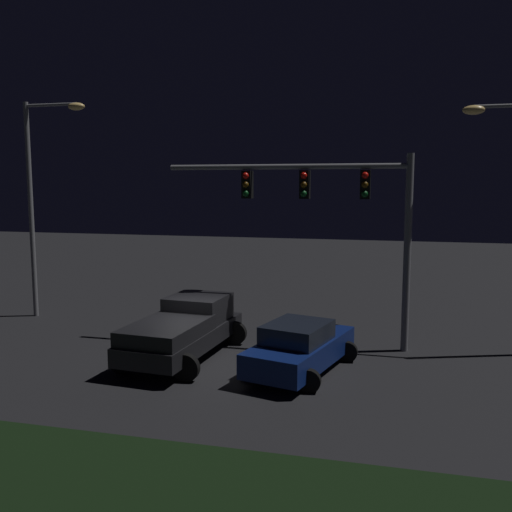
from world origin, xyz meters
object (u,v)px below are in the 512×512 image
object	(u,v)px
pickup_truck	(185,326)
traffic_signal_gantry	(333,203)
car_sedan	(300,347)
street_lamp_left	(41,185)

from	to	relation	value
pickup_truck	traffic_signal_gantry	size ratio (longest dim) A/B	0.67
pickup_truck	car_sedan	xyz separation A→B (m)	(3.82, -0.56, -0.26)
pickup_truck	traffic_signal_gantry	distance (m)	6.33
pickup_truck	traffic_signal_gantry	bearing A→B (deg)	-57.36
car_sedan	pickup_truck	bearing A→B (deg)	96.24
traffic_signal_gantry	street_lamp_left	bearing A→B (deg)	173.37
traffic_signal_gantry	street_lamp_left	distance (m)	12.15
car_sedan	traffic_signal_gantry	size ratio (longest dim) A/B	0.57
traffic_signal_gantry	street_lamp_left	size ratio (longest dim) A/B	0.95
pickup_truck	traffic_signal_gantry	xyz separation A→B (m)	(4.40, 2.34, 3.90)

